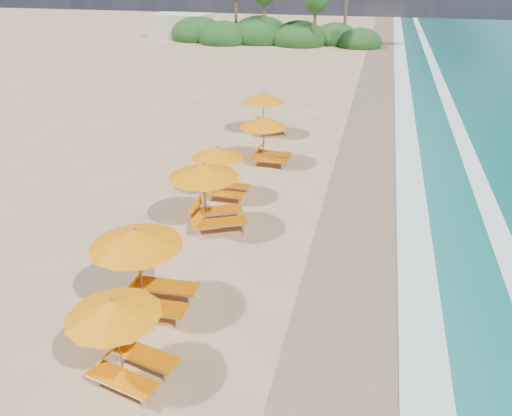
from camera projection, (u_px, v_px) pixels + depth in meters
ground at (256, 238)px, 17.51m from camera, size 160.00×160.00×0.00m
wet_sand at (370, 252)px, 16.64m from camera, size 4.00×160.00×0.01m
surf_foam at (454, 262)px, 16.05m from camera, size 4.00×160.00×0.01m
station_1 at (123, 335)px, 11.16m from camera, size 2.70×2.59×2.22m
station_2 at (146, 264)px, 13.40m from camera, size 2.86×2.66×2.58m
station_3 at (210, 191)px, 17.62m from camera, size 3.43×3.43×2.60m
station_4 at (222, 169)px, 20.05m from camera, size 2.40×2.22×2.21m
station_5 at (267, 137)px, 23.44m from camera, size 2.59×2.40×2.34m
station_6 at (266, 110)px, 27.48m from camera, size 3.19×3.19×2.40m
treeline at (268, 34)px, 58.60m from camera, size 25.80×8.80×9.74m
beach_building at (181, 25)px, 63.18m from camera, size 7.00×5.00×2.80m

